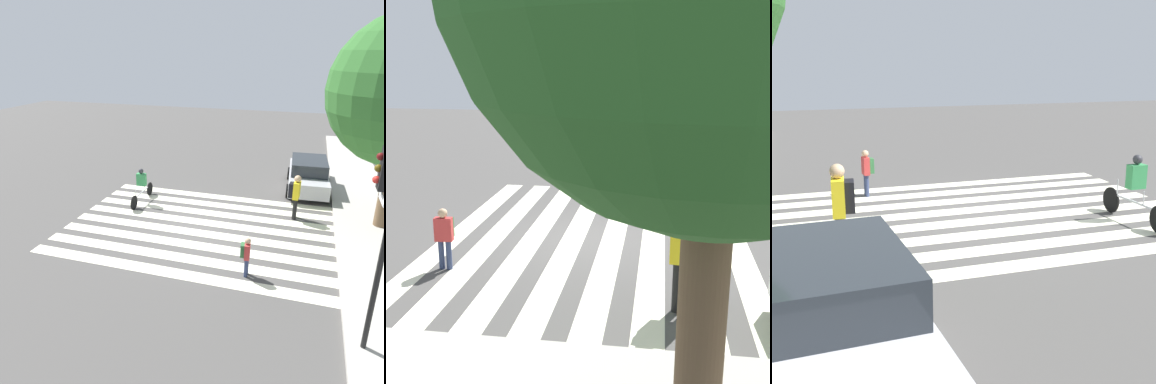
# 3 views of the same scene
# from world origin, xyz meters

# --- Properties ---
(ground_plane) EXTENTS (60.00, 60.00, 0.00)m
(ground_plane) POSITION_xyz_m (0.00, 0.00, 0.00)
(ground_plane) COLOR #4C4947
(crosswalk_stripes) EXTENTS (7.13, 10.00, 0.01)m
(crosswalk_stripes) POSITION_xyz_m (-0.00, 0.00, 0.00)
(crosswalk_stripes) COLOR #F2EDCC
(crosswalk_stripes) RESTS_ON ground_plane
(pedestrian_adult_blue_shirt) EXTENTS (0.53, 0.45, 1.84)m
(pedestrian_adult_blue_shirt) POSITION_xyz_m (-1.98, 3.42, 1.08)
(pedestrian_adult_blue_shirt) COLOR black
(pedestrian_adult_blue_shirt) RESTS_ON ground_plane
(pedestrian_adult_yellow_jacket) EXTENTS (0.37, 0.31, 1.28)m
(pedestrian_adult_yellow_jacket) POSITION_xyz_m (2.73, 2.27, 0.75)
(pedestrian_adult_yellow_jacket) COLOR navy
(pedestrian_adult_yellow_jacket) RESTS_ON ground_plane
(cyclist_near_curb) EXTENTS (2.41, 0.41, 1.59)m
(cyclist_near_curb) POSITION_xyz_m (-1.67, -3.17, 0.86)
(cyclist_near_curb) COLOR black
(cyclist_near_curb) RESTS_ON ground_plane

